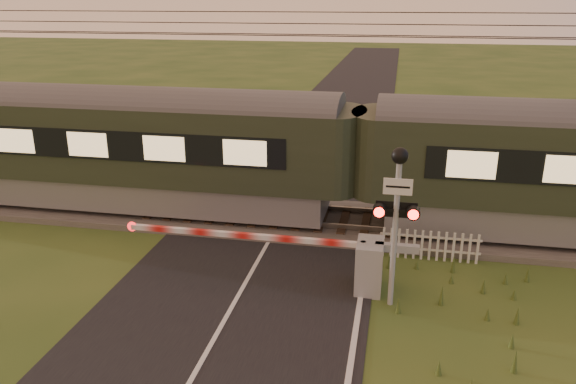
% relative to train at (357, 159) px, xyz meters
% --- Properties ---
extents(ground, '(160.00, 160.00, 0.00)m').
position_rel_train_xyz_m(ground, '(-2.26, -6.50, -2.10)').
color(ground, '#2C481B').
rests_on(ground, ground).
extents(road, '(6.00, 140.00, 0.03)m').
position_rel_train_xyz_m(road, '(-2.25, -6.73, -2.09)').
color(road, black).
rests_on(road, ground).
extents(track_bed, '(140.00, 3.40, 0.39)m').
position_rel_train_xyz_m(track_bed, '(-2.26, 0.00, -2.03)').
color(track_bed, '#47423D').
rests_on(track_bed, ground).
extents(overhead_wires, '(120.00, 0.62, 0.62)m').
position_rel_train_xyz_m(overhead_wires, '(-2.26, 0.00, 3.63)').
color(overhead_wires, black).
rests_on(overhead_wires, ground).
extents(train, '(38.90, 2.68, 3.62)m').
position_rel_train_xyz_m(train, '(0.00, 0.00, 0.00)').
color(train, gray).
rests_on(train, ground).
extents(boom_gate, '(7.06, 0.93, 1.24)m').
position_rel_train_xyz_m(boom_gate, '(0.33, -3.78, -1.42)').
color(boom_gate, gray).
rests_on(boom_gate, ground).
extents(crossing_signal, '(0.92, 0.36, 3.60)m').
position_rel_train_xyz_m(crossing_signal, '(1.15, -4.36, 0.38)').
color(crossing_signal, gray).
rests_on(crossing_signal, ground).
extents(picket_fence, '(2.57, 0.07, 0.81)m').
position_rel_train_xyz_m(picket_fence, '(2.08, -1.89, -1.69)').
color(picket_fence, silver).
rests_on(picket_fence, ground).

